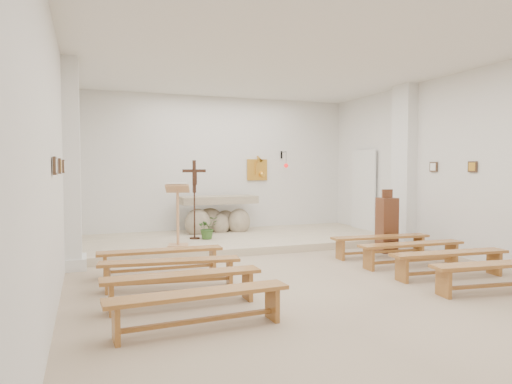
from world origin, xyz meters
name	(u,v)px	position (x,y,z in m)	size (l,w,h in m)	color
ground	(306,278)	(0.00, 0.00, 0.00)	(7.00, 10.00, 0.00)	#C6AE8F
wall_left	(57,164)	(-3.49, 0.00, 1.75)	(0.02, 10.00, 3.50)	silver
wall_right	(482,165)	(3.49, 0.00, 1.75)	(0.02, 10.00, 3.50)	silver
wall_back	(218,166)	(0.00, 4.99, 1.75)	(7.00, 0.02, 3.50)	silver
ceiling	(308,48)	(0.00, 0.00, 3.49)	(7.00, 10.00, 0.02)	silver
sanctuary_platform	(236,240)	(0.00, 3.50, 0.07)	(6.98, 3.00, 0.15)	beige
pilaster_left	(72,165)	(-3.37, 2.00, 1.75)	(0.26, 0.55, 3.50)	white
pilaster_right	(404,166)	(3.37, 2.00, 1.75)	(0.26, 0.55, 3.50)	white
gold_wall_relief	(257,170)	(1.05, 4.96, 1.65)	(0.55, 0.04, 0.55)	gold
sanctuary_lamp	(286,164)	(1.75, 4.71, 1.81)	(0.11, 0.36, 0.44)	black
station_frame_left_front	(55,166)	(-3.47, -0.80, 1.72)	(0.03, 0.20, 0.20)	#442E1E
station_frame_left_mid	(60,166)	(-3.47, 0.20, 1.72)	(0.03, 0.20, 0.20)	#442E1E
station_frame_left_rear	(63,166)	(-3.47, 1.20, 1.72)	(0.03, 0.20, 0.20)	#442E1E
station_frame_right_mid	(473,167)	(3.47, 0.20, 1.72)	(0.03, 0.20, 0.20)	#442E1E
station_frame_right_rear	(434,167)	(3.47, 1.20, 1.72)	(0.03, 0.20, 0.20)	#442E1E
radiator_left	(71,246)	(-3.43, 2.70, 0.27)	(0.10, 0.85, 0.52)	silver
radiator_right	(385,229)	(3.43, 2.70, 0.27)	(0.10, 0.85, 0.52)	silver
altar	(217,217)	(-0.20, 4.40, 0.52)	(1.87, 0.87, 0.95)	tan
lectern	(178,215)	(-1.49, 2.63, 0.78)	(0.53, 0.48, 1.27)	tan
crucifix_stand	(194,194)	(-0.95, 3.52, 1.14)	(0.52, 0.23, 1.72)	black
potted_plant	(207,228)	(-0.69, 3.40, 0.40)	(0.44, 0.38, 0.49)	#345C24
donation_pedestal	(387,225)	(2.51, 1.41, 0.56)	(0.37, 0.37, 1.27)	#5C301A
bench_left_front	(161,256)	(-2.07, 0.99, 0.31)	(1.95, 0.36, 0.41)	#9D652D
bench_right_front	(381,241)	(2.07, 0.99, 0.31)	(1.96, 0.47, 0.41)	#9D652D
bench_left_second	(170,267)	(-2.07, 0.12, 0.31)	(1.97, 0.56, 0.41)	#9D652D
bench_right_second	(411,249)	(2.07, 0.12, 0.31)	(1.96, 0.39, 0.41)	#9D652D
bench_left_third	(183,282)	(-2.07, -0.76, 0.31)	(1.95, 0.33, 0.41)	#9D652D
bench_right_third	(450,258)	(2.07, -0.76, 0.31)	(1.96, 0.47, 0.41)	#9D652D
bench_left_fourth	(200,301)	(-2.07, -1.64, 0.31)	(1.96, 0.42, 0.41)	#9D652D
bench_right_fourth	(498,270)	(2.07, -1.64, 0.31)	(1.97, 0.54, 0.41)	#9D652D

